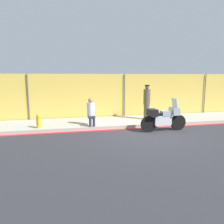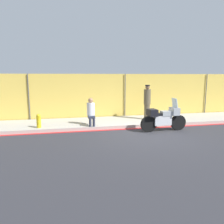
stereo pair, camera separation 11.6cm
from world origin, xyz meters
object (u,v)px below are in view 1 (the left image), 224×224
(officer_standing, at_px, (147,102))
(fire_hydrant, at_px, (39,121))
(motorcycle, at_px, (163,118))
(person_seated_on_curb, at_px, (91,110))

(officer_standing, distance_m, fire_hydrant, 5.54)
(officer_standing, bearing_deg, motorcycle, -89.77)
(motorcycle, relative_size, person_seated_on_curb, 1.70)
(motorcycle, xyz_separation_m, fire_hydrant, (-5.45, 1.16, -0.13))
(officer_standing, height_order, person_seated_on_curb, officer_standing)
(motorcycle, bearing_deg, officer_standing, 88.22)
(motorcycle, bearing_deg, fire_hydrant, 165.99)
(officer_standing, bearing_deg, person_seated_on_curb, -165.92)
(motorcycle, distance_m, person_seated_on_curb, 3.34)
(motorcycle, height_order, person_seated_on_curb, motorcycle)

